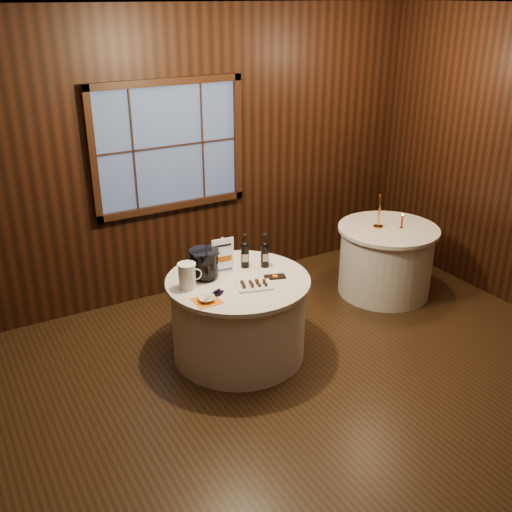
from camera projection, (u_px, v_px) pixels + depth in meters
ground at (298, 413)px, 4.78m from camera, size 6.00×6.00×0.00m
back_wall at (168, 156)px, 6.13m from camera, size 6.00×0.10×3.00m
main_table at (238, 317)px, 5.42m from camera, size 1.28×1.28×0.77m
side_table at (386, 260)px, 6.57m from camera, size 1.08×1.08×0.77m
sign_stand at (223, 260)px, 5.36m from camera, size 0.21×0.11×0.33m
port_bottle_left at (245, 253)px, 5.44m from camera, size 0.08×0.09×0.32m
port_bottle_right at (265, 253)px, 5.45m from camera, size 0.08×0.09×0.32m
ice_bucket at (204, 263)px, 5.23m from camera, size 0.26×0.26×0.27m
chocolate_plate at (254, 285)px, 5.11m from camera, size 0.35×0.28×0.04m
chocolate_box at (275, 277)px, 5.28m from camera, size 0.21×0.15×0.02m
grape_bunch at (219, 293)px, 4.97m from camera, size 0.18×0.10×0.04m
glass_pitcher at (187, 276)px, 5.06m from camera, size 0.21×0.16×0.23m
orange_napkin at (207, 301)px, 4.88m from camera, size 0.21×0.21×0.00m
cracker_bowl at (207, 299)px, 4.88m from camera, size 0.16×0.16×0.03m
brass_candlestick at (379, 216)px, 6.35m from camera, size 0.11×0.11×0.38m
red_candle at (402, 222)px, 6.36m from camera, size 0.04×0.04×0.17m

